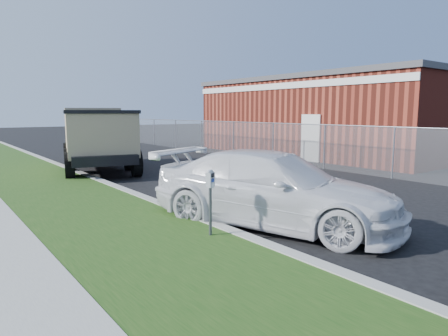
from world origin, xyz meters
TOP-DOWN VIEW (x-y plane):
  - ground at (0.00, 0.00)m, footprint 120.00×120.00m
  - streetside at (-5.57, 2.00)m, footprint 6.12×50.00m
  - chainlink_fence at (6.00, 7.00)m, footprint 0.06×30.06m
  - brick_building at (12.00, 8.00)m, footprint 9.20×14.20m
  - parking_meter at (-3.06, -0.80)m, footprint 0.20×0.17m
  - white_wagon at (-1.40, -0.57)m, footprint 3.88×5.63m
  - dump_truck at (-1.42, 9.54)m, footprint 3.90×6.73m

SIDE VIEW (x-z plane):
  - ground at x=0.00m, z-range 0.00..0.00m
  - streetside at x=-5.57m, z-range -0.01..0.14m
  - white_wagon at x=-1.40m, z-range 0.00..1.51m
  - parking_meter at x=-3.06m, z-range 0.38..1.59m
  - chainlink_fence at x=6.00m, z-range -13.74..16.26m
  - dump_truck at x=-1.42m, z-range 0.16..2.64m
  - brick_building at x=12.00m, z-range 0.04..4.21m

